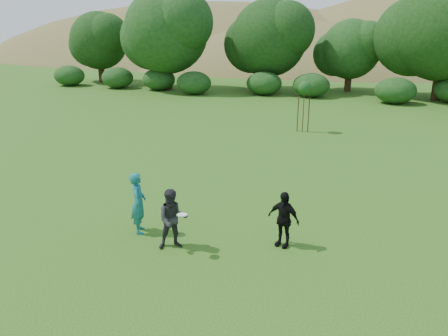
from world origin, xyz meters
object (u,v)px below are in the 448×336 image
(player_teal, at_px, (138,203))
(player_grey, at_px, (173,219))
(player_black, at_px, (283,219))
(sapling, at_px, (305,89))

(player_teal, distance_m, player_grey, 1.46)
(player_black, bearing_deg, player_teal, -155.26)
(player_grey, relative_size, player_black, 1.07)
(player_teal, bearing_deg, player_grey, -139.61)
(player_teal, xyz_separation_m, sapling, (2.83, 14.09, 1.51))
(player_teal, distance_m, player_black, 4.17)
(player_black, relative_size, sapling, 0.56)
(player_black, bearing_deg, player_grey, -141.40)
(player_grey, bearing_deg, player_teal, 127.07)
(sapling, bearing_deg, player_black, -84.48)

